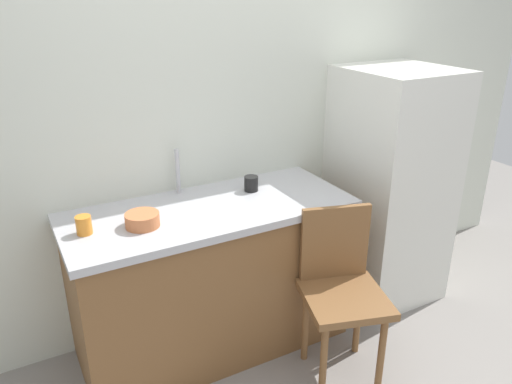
# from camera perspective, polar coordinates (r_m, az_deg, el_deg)

# --- Properties ---
(back_wall) EXTENTS (4.80, 0.10, 2.65)m
(back_wall) POSITION_cam_1_polar(r_m,az_deg,el_deg) (2.83, -4.19, 10.61)
(back_wall) COLOR silver
(back_wall) RESTS_ON ground_plane
(cabinet_base) EXTENTS (1.45, 0.60, 0.82)m
(cabinet_base) POSITION_cam_1_polar(r_m,az_deg,el_deg) (2.79, -5.09, -10.10)
(cabinet_base) COLOR brown
(cabinet_base) RESTS_ON ground_plane
(countertop) EXTENTS (1.49, 0.64, 0.04)m
(countertop) POSITION_cam_1_polar(r_m,az_deg,el_deg) (2.58, -5.41, -2.07)
(countertop) COLOR #B7B7BC
(countertop) RESTS_ON cabinet_base
(faucet) EXTENTS (0.02, 0.02, 0.25)m
(faucet) POSITION_cam_1_polar(r_m,az_deg,el_deg) (2.72, -8.96, 2.35)
(faucet) COLOR #B7B7BC
(faucet) RESTS_ON countertop
(refrigerator) EXTENTS (0.60, 0.63, 1.47)m
(refrigerator) POSITION_cam_1_polar(r_m,az_deg,el_deg) (3.25, 15.02, 0.60)
(refrigerator) COLOR silver
(refrigerator) RESTS_ON ground_plane
(chair) EXTENTS (0.50, 0.50, 0.89)m
(chair) POSITION_cam_1_polar(r_m,az_deg,el_deg) (2.60, 9.71, -10.68)
(chair) COLOR brown
(chair) RESTS_ON ground_plane
(terracotta_bowl) EXTENTS (0.16, 0.16, 0.07)m
(terracotta_bowl) POSITION_cam_1_polar(r_m,az_deg,el_deg) (2.41, -12.89, -3.13)
(terracotta_bowl) COLOR #C67042
(terracotta_bowl) RESTS_ON countertop
(cup_black) EXTENTS (0.08, 0.08, 0.08)m
(cup_black) POSITION_cam_1_polar(r_m,az_deg,el_deg) (2.75, -0.55, 0.97)
(cup_black) COLOR black
(cup_black) RESTS_ON countertop
(cup_orange) EXTENTS (0.07, 0.07, 0.09)m
(cup_orange) POSITION_cam_1_polar(r_m,az_deg,el_deg) (2.40, -19.12, -3.60)
(cup_orange) COLOR orange
(cup_orange) RESTS_ON countertop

